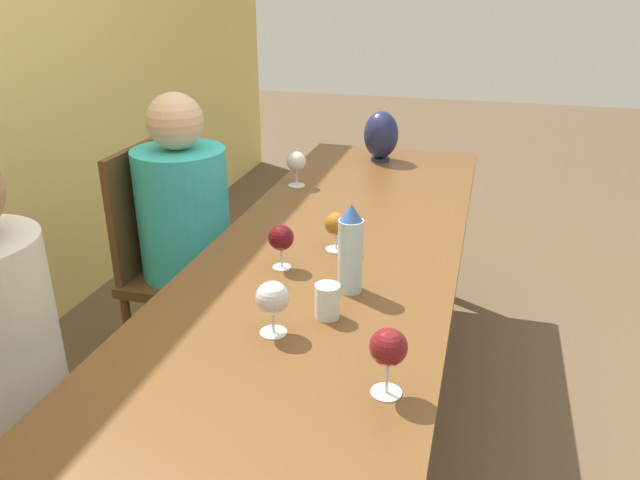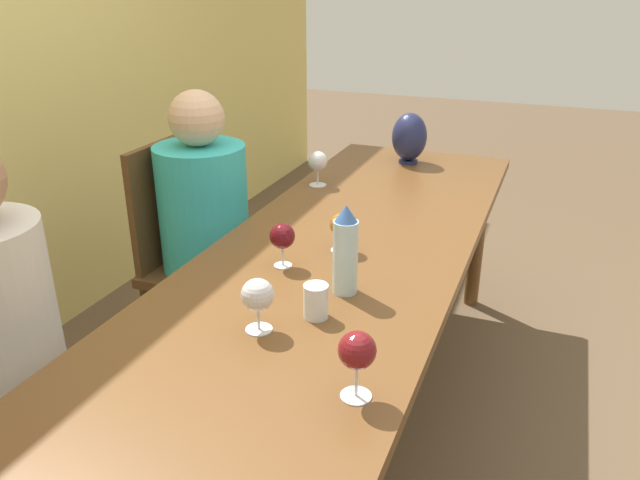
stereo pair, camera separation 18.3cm
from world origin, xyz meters
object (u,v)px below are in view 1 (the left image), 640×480
object	(u,v)px
water_tumbler	(327,301)
vase	(381,135)
wine_glass_2	(281,238)
chair_far	(171,258)
wine_glass_3	(272,299)
wine_glass_1	(296,162)
wine_glass_4	(388,348)
wine_glass_0	(336,225)
person_far	(189,232)
water_bottle	(350,250)

from	to	relation	value
water_tumbler	vase	bearing A→B (deg)	4.93
wine_glass_2	chair_far	world-z (taller)	chair_far
wine_glass_2	wine_glass_3	world-z (taller)	wine_glass_3
vase	wine_glass_1	xyz separation A→B (m)	(-0.47, 0.27, -0.02)
wine_glass_2	wine_glass_4	size ratio (longest dim) A/B	0.89
chair_far	wine_glass_0	bearing A→B (deg)	-110.30
wine_glass_2	person_far	size ratio (longest dim) A/B	0.12
wine_glass_2	person_far	distance (m)	0.74
water_bottle	wine_glass_3	world-z (taller)	water_bottle
vase	wine_glass_3	world-z (taller)	vase
water_tumbler	person_far	size ratio (longest dim) A/B	0.08
water_bottle	wine_glass_0	size ratio (longest dim) A/B	2.03
water_tumbler	water_bottle	bearing A→B (deg)	-8.35
person_far	wine_glass_4	bearing A→B (deg)	-135.70
wine_glass_0	wine_glass_2	distance (m)	0.21
wine_glass_3	wine_glass_4	size ratio (longest dim) A/B	0.90
wine_glass_1	chair_far	size ratio (longest dim) A/B	0.15
water_tumbler	person_far	xyz separation A→B (m)	(0.70, 0.75, -0.17)
water_bottle	person_far	size ratio (longest dim) A/B	0.22
wine_glass_2	wine_glass_4	bearing A→B (deg)	-142.01
wine_glass_3	vase	bearing A→B (deg)	0.68
wine_glass_1	person_far	xyz separation A→B (m)	(-0.31, 0.35, -0.23)
wine_glass_0	vase	bearing A→B (deg)	2.53
wine_glass_0	wine_glass_4	distance (m)	0.75
water_bottle	wine_glass_3	bearing A→B (deg)	153.99
wine_glass_3	wine_glass_1	bearing A→B (deg)	14.42
chair_far	water_bottle	bearing A→B (deg)	-122.03
wine_glass_3	person_far	bearing A→B (deg)	38.36
wine_glass_3	wine_glass_4	distance (m)	0.35
chair_far	wine_glass_2	bearing A→B (deg)	-125.51
person_far	chair_far	bearing A→B (deg)	90.00
water_bottle	water_tumbler	world-z (taller)	water_bottle
water_bottle	wine_glass_0	distance (m)	0.28
water_tumbler	wine_glass_0	world-z (taller)	wine_glass_0
wine_glass_3	person_far	distance (m)	1.06
wine_glass_1	wine_glass_4	bearing A→B (deg)	-155.07
water_tumbler	chair_far	bearing A→B (deg)	50.26
water_bottle	person_far	xyz separation A→B (m)	(0.54, 0.78, -0.25)
wine_glass_0	wine_glass_2	world-z (taller)	wine_glass_2
wine_glass_1	person_far	size ratio (longest dim) A/B	0.12
wine_glass_4	person_far	world-z (taller)	person_far
vase	wine_glass_1	distance (m)	0.54
wine_glass_2	chair_far	bearing A→B (deg)	54.49
wine_glass_2	wine_glass_4	distance (m)	0.67
wine_glass_1	vase	bearing A→B (deg)	-30.06
wine_glass_1	wine_glass_4	world-z (taller)	wine_glass_4
vase	wine_glass_3	distance (m)	1.59
water_bottle	wine_glass_4	xyz separation A→B (m)	(-0.44, -0.18, -0.01)
water_tumbler	wine_glass_2	size ratio (longest dim) A/B	0.67
wine_glass_2	vase	bearing A→B (deg)	-3.69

